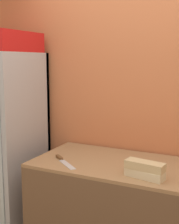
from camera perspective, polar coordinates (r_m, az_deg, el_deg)
name	(u,v)px	position (r m, az deg, el deg)	size (l,w,h in m)	color
wall_back	(158,101)	(2.75, 12.48, 2.00)	(5.20, 0.10, 2.70)	#D17547
prep_counter	(141,221)	(2.64, 9.38, -19.01)	(1.74, 0.74, 0.90)	brown
beverage_cooler	(4,127)	(3.16, -15.29, -2.62)	(0.68, 0.67, 1.95)	#B2B7BC
sandwich_stack_bottom	(145,174)	(2.22, 10.05, -11.05)	(0.29, 0.15, 0.06)	beige
sandwich_stack_middle	(145,166)	(2.20, 10.09, -9.64)	(0.28, 0.14, 0.06)	tan
chefs_knife	(62,160)	(2.54, -4.97, -8.79)	(0.29, 0.24, 0.02)	silver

